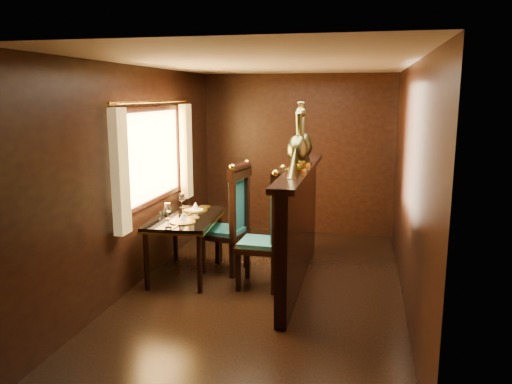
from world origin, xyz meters
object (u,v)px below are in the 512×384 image
at_px(peacock_right, 303,134).
at_px(chair_right, 234,215).
at_px(chair_left, 272,226).
at_px(peacock_left, 298,137).
at_px(dining_table, 185,222).

bearing_deg(peacock_right, chair_right, -176.23).
relative_size(chair_left, peacock_right, 1.89).
relative_size(peacock_left, peacock_right, 1.01).
bearing_deg(peacock_left, peacock_right, 90.00).
xyz_separation_m(chair_right, peacock_right, (0.83, 0.05, 1.00)).
relative_size(dining_table, peacock_right, 1.76).
relative_size(chair_right, peacock_left, 1.87).
height_order(chair_left, peacock_left, peacock_left).
height_order(dining_table, chair_right, chair_right).
xyz_separation_m(dining_table, peacock_left, (1.38, -0.20, 1.07)).
distance_m(chair_right, peacock_right, 1.30).
height_order(chair_left, chair_right, chair_left).
distance_m(chair_right, peacock_left, 1.36).
distance_m(chair_left, peacock_right, 1.13).
relative_size(dining_table, chair_right, 0.93).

